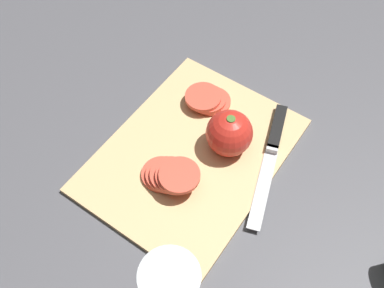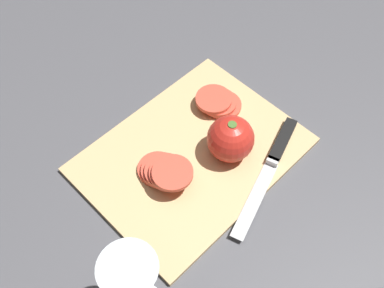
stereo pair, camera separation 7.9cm
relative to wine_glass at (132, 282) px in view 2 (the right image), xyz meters
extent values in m
plane|color=#4C4C51|center=(0.15, 0.12, -0.13)|extent=(3.00, 3.00, 0.00)
cube|color=tan|center=(0.24, 0.14, -0.12)|extent=(0.38, 0.29, 0.01)
cone|color=silver|center=(0.00, 0.00, 0.01)|extent=(0.08, 0.08, 0.10)
cone|color=beige|center=(0.00, 0.00, -0.02)|extent=(0.03, 0.03, 0.04)
sphere|color=red|center=(0.29, 0.09, -0.07)|extent=(0.08, 0.08, 0.08)
cylinder|color=#47702D|center=(0.29, 0.09, -0.04)|extent=(0.02, 0.02, 0.01)
cube|color=silver|center=(0.25, 0.00, -0.11)|extent=(0.16, 0.07, 0.00)
cube|color=silver|center=(0.33, 0.02, -0.11)|extent=(0.02, 0.02, 0.01)
cube|color=black|center=(0.38, 0.04, -0.11)|extent=(0.10, 0.05, 0.01)
cylinder|color=#DB4C38|center=(0.36, 0.17, -0.11)|extent=(0.07, 0.07, 0.01)
cylinder|color=#DB4C38|center=(0.36, 0.18, -0.10)|extent=(0.07, 0.07, 0.01)
cylinder|color=#DB4C38|center=(0.35, 0.19, -0.10)|extent=(0.07, 0.07, 0.01)
cylinder|color=#DB4C38|center=(0.17, 0.15, -0.11)|extent=(0.07, 0.07, 0.01)
cylinder|color=#DB4C38|center=(0.17, 0.15, -0.10)|extent=(0.07, 0.07, 0.01)
cylinder|color=#DB4C38|center=(0.18, 0.14, -0.10)|extent=(0.07, 0.07, 0.01)
cylinder|color=#DB4C38|center=(0.18, 0.13, -0.09)|extent=(0.07, 0.07, 0.01)
cylinder|color=#DB4C38|center=(0.18, 0.12, -0.08)|extent=(0.07, 0.07, 0.01)
camera|label=1|loc=(-0.12, -0.11, 0.57)|focal=42.00mm
camera|label=2|loc=(-0.07, -0.17, 0.57)|focal=42.00mm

